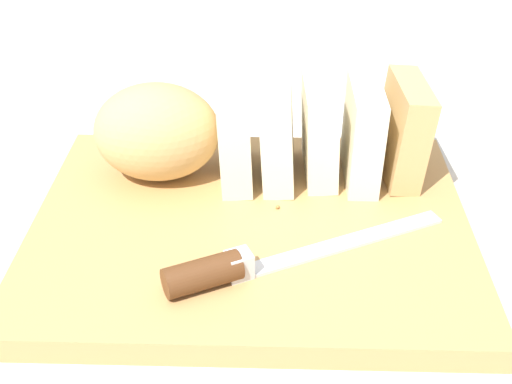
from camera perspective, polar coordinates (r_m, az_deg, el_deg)
name	(u,v)px	position (r m, az deg, el deg)	size (l,w,h in m)	color
ground_plane	(256,239)	(0.62, 0.00, -4.08)	(3.00, 3.00, 0.00)	beige
cutting_board	(256,230)	(0.61, 0.00, -3.23)	(0.40, 0.31, 0.02)	tan
bread_loaf	(250,132)	(0.65, -0.54, 5.18)	(0.32, 0.10, 0.10)	tan
bread_knife	(239,267)	(0.54, -1.43, -6.44)	(0.24, 0.12, 0.03)	silver
crumb_near_knife	(247,247)	(0.57, -0.81, -4.73)	(0.00, 0.00, 0.00)	#A8753D
crumb_near_loaf	(283,207)	(0.62, 2.28, -1.28)	(0.00, 0.00, 0.00)	#A8753D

